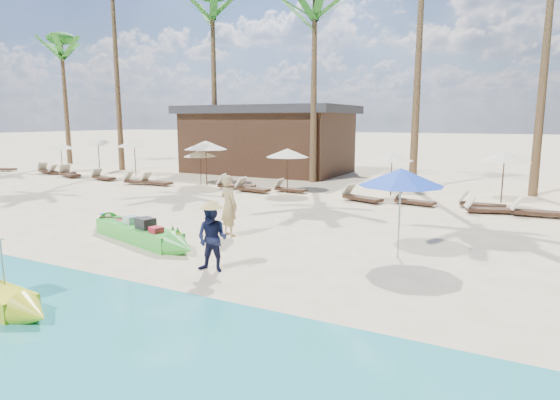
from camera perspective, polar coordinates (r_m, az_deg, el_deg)
The scene contains 34 objects.
ground at distance 12.20m, azimuth -8.35°, elevation -6.54°, with size 240.00×240.00×0.00m, color #F7E3B6.
wet_sand_strip at distance 8.89m, azimuth -28.05°, elevation -13.90°, with size 240.00×4.50×0.01m, color tan.
green_canoe at distance 13.93m, azimuth -16.97°, elevation -3.78°, with size 5.59×1.93×0.73m.
tourist at distance 13.84m, azimuth -6.26°, elevation -0.69°, with size 0.66×0.43×1.82m, color tan.
vendor_green at distance 10.67m, azimuth -8.27°, elevation -4.67°, with size 0.74×0.58×1.53m, color #131736.
blue_umbrella at distance 11.78m, azimuth 14.54°, elevation 2.71°, with size 2.08×2.08×2.24m.
resort_parasol_0 at distance 34.10m, azimuth -25.18°, elevation 5.97°, with size 1.84×1.84×1.90m.
lounger_0_left at distance 36.65m, azimuth -30.74°, elevation 3.34°, with size 1.78×1.00×0.58m.
lounger_0_right at distance 33.75m, azimuth -26.59°, elevation 3.27°, with size 1.88×1.04×0.61m.
resort_parasol_1 at distance 31.90m, azimuth -21.32°, elevation 6.66°, with size 2.22×2.22×2.28m.
lounger_1_left at distance 32.49m, azimuth -25.16°, elevation 3.13°, with size 1.73×0.92×0.56m.
lounger_1_right at distance 30.92m, azimuth -24.31°, elevation 2.97°, with size 2.07×1.23×0.67m.
resort_parasol_2 at distance 29.92m, azimuth -17.34°, elevation 6.63°, with size 2.17×2.17×2.23m.
lounger_2_left at distance 28.61m, azimuth -20.82°, elevation 2.66°, with size 1.80×0.86×0.59m.
resort_parasol_3 at distance 25.32m, azimuth -9.71°, elevation 5.62°, with size 1.77×1.77×1.83m.
lounger_3_left at distance 26.08m, azimuth -16.77°, elevation 2.29°, with size 1.95×0.98×0.63m.
lounger_3_right at distance 25.54m, azimuth -14.96°, elevation 2.21°, with size 1.80×0.58×0.61m.
resort_parasol_4 at distance 24.66m, azimuth -9.04°, elevation 6.62°, with size 2.28×2.28×2.35m.
lounger_4_left at distance 23.39m, azimuth -5.62°, elevation 1.87°, with size 2.03×1.11×0.66m.
lounger_4_right at distance 22.34m, azimuth -3.55°, elevation 1.48°, with size 1.83×0.73×0.61m.
resort_parasol_5 at distance 21.90m, azimuth 0.91°, elevation 5.76°, with size 2.03×2.03×2.09m.
lounger_5_left at distance 22.29m, azimuth 1.09°, elevation 1.43°, with size 1.65×0.61×0.55m.
resort_parasol_6 at distance 21.69m, azimuth 13.50°, elevation 5.18°, with size 1.92×1.92×1.97m.
lounger_6_left at distance 20.02m, azimuth 9.73°, elevation 0.42°, with size 1.92×1.15×0.62m.
lounger_6_right at distance 19.68m, azimuth 15.82°, elevation -0.03°, with size 1.74×0.80×0.57m.
resort_parasol_7 at distance 21.26m, azimuth 25.70°, elevation 4.82°, with size 2.08×2.08×2.14m.
lounger_7_left at distance 18.81m, azimuth 23.81°, elevation -0.94°, with size 1.74×0.99×0.56m.
lounger_7_right at distance 19.77m, azimuth 23.11°, elevation -0.39°, with size 1.75×0.68×0.58m.
lounger_8_left at distance 18.93m, azimuth 28.72°, elevation -1.18°, with size 1.88×0.75×0.62m.
palm_0 at distance 40.48m, azimuth -25.03°, elevation 15.53°, with size 2.08×2.08×9.90m.
palm_1 at distance 34.77m, azimuth -19.71°, elevation 21.51°, with size 2.08×2.08×13.60m.
palm_2 at distance 30.61m, azimuth -8.22°, elevation 20.52°, with size 2.08×2.08×11.33m.
palm_3 at distance 26.39m, azimuth 4.25°, elevation 21.02°, with size 2.08×2.08×10.52m.
pavilion_west at distance 30.84m, azimuth -1.53°, elevation 7.48°, with size 10.80×6.60×4.30m.
Camera 1 is at (6.89, -9.48, 3.40)m, focal length 30.00 mm.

